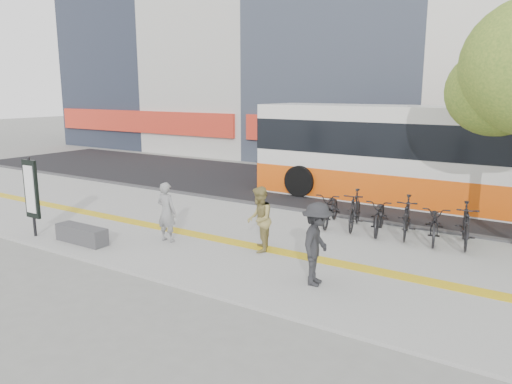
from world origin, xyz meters
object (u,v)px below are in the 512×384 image
Objects in this scene: pedestrian_tan at (259,219)px; pedestrian_dark at (317,244)px; bus at (433,159)px; signboard at (31,190)px; seated_woman at (167,212)px; bench at (82,234)px.

pedestrian_tan is 0.94× the size of pedestrian_dark.
pedestrian_dark is at bearing 33.20° from pedestrian_tan.
pedestrian_dark is (-0.12, -8.90, -0.72)m from bus.
pedestrian_dark is at bearing -90.75° from bus.
bus is 8.08m from pedestrian_tan.
signboard is 3.81m from seated_woman.
bus is at bearing 55.95° from bench.
bench is 11.79m from bus.
pedestrian_dark reaches higher than bench.
seated_woman is at bearing 72.82° from pedestrian_dark.
signboard is 0.17× the size of bus.
signboard is 8.12m from pedestrian_dark.
signboard is at bearing -169.19° from bench.
bus is 8.93m from pedestrian_dark.
seated_woman is (1.80, 1.33, 0.57)m from bench.
seated_woman is 4.67m from pedestrian_dark.
bench is 0.73× the size of signboard.
bench is 2.31m from seated_woman.
signboard is 1.38× the size of seated_woman.
bus is 9.66m from seated_woman.
seated_woman is at bearing -103.55° from pedestrian_tan.
seated_woman is at bearing -119.60° from bus.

